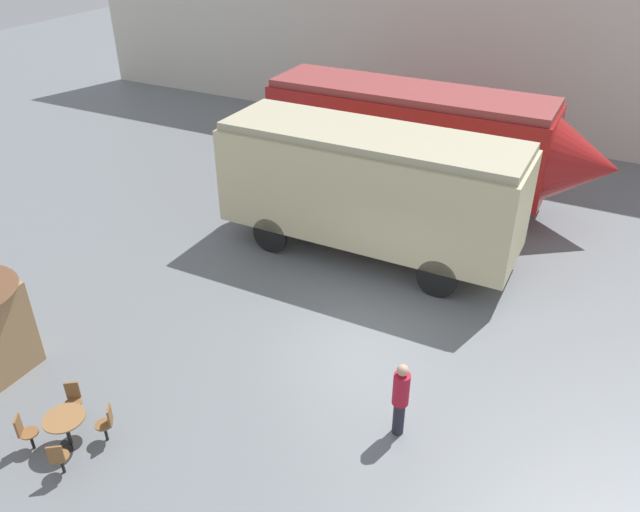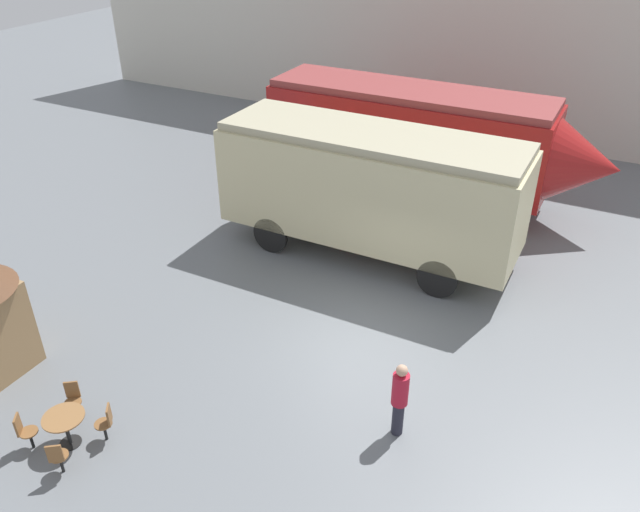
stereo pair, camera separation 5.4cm
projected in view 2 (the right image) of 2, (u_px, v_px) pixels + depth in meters
The scene contains 10 objects.
ground_plane at pixel (358, 345), 15.35m from camera, with size 80.00×80.00×0.00m, color slate.
backdrop_wall at pixel (523, 35), 25.03m from camera, with size 44.00×0.15×9.00m.
streamlined_locomotive at pixel (431, 137), 21.26m from camera, with size 11.74×2.74×3.87m.
passenger_coach_vintage at pixel (370, 184), 18.05m from camera, with size 8.79×2.82×3.84m.
cafe_table_near at pixel (65, 423), 12.37m from camera, with size 0.83×0.83×0.74m.
cafe_chair_0 at pixel (73, 398), 13.07m from camera, with size 0.40×0.40×0.87m.
cafe_chair_1 at pixel (24, 430), 12.30m from camera, with size 0.40×0.40×0.87m.
cafe_chair_2 at pixel (57, 456), 11.74m from camera, with size 0.40×0.40×0.87m.
cafe_chair_3 at pixel (106, 421), 12.51m from camera, with size 0.40×0.40×0.87m.
visitor_person at pixel (400, 397), 12.42m from camera, with size 0.34×0.34×1.79m.
Camera 2 is at (4.70, -11.09, 9.80)m, focal length 35.00 mm.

